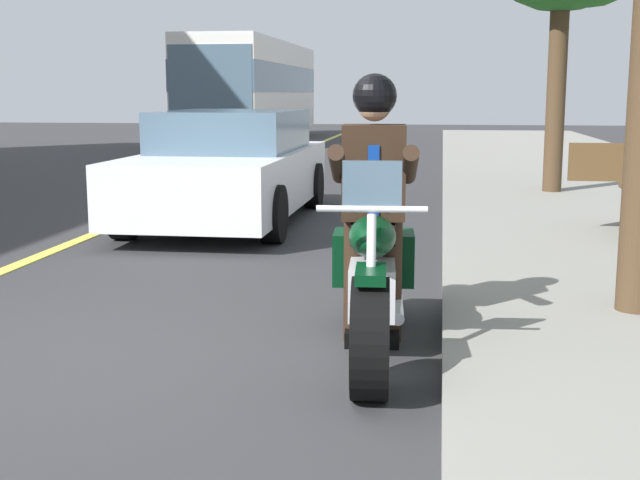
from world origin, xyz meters
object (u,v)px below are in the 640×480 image
object	(u,v)px
motorcycle_main	(373,281)
bus_near	(253,85)
car_silver	(231,167)
rider_main	(374,185)

from	to	relation	value
motorcycle_main	bus_near	world-z (taller)	bus_near
car_silver	bus_near	bearing A→B (deg)	-168.31
rider_main	bus_near	distance (m)	24.09
motorcycle_main	car_silver	bearing A→B (deg)	-156.97
motorcycle_main	car_silver	xyz separation A→B (m)	(-5.26, -2.24, 0.24)
bus_near	car_silver	size ratio (longest dim) A/B	2.40
rider_main	bus_near	xyz separation A→B (m)	(-23.32, -6.00, 0.84)
rider_main	car_silver	world-z (taller)	rider_main
rider_main	bus_near	bearing A→B (deg)	-165.58
motorcycle_main	rider_main	size ratio (longest dim) A/B	1.28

